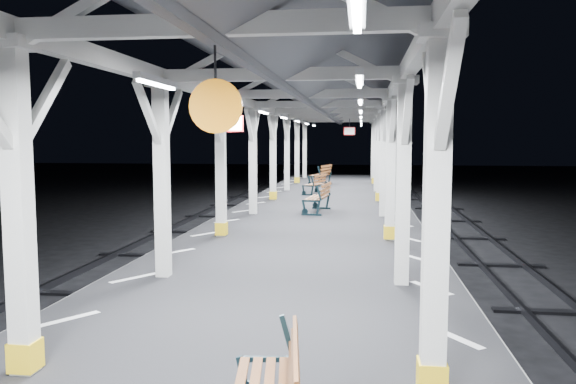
% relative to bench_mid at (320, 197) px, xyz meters
% --- Properties ---
extents(ground, '(120.00, 120.00, 0.00)m').
position_rel_bench_mid_xyz_m(ground, '(-0.04, -6.66, -1.50)').
color(ground, black).
rests_on(ground, ground).
extents(platform, '(6.00, 50.00, 1.00)m').
position_rel_bench_mid_xyz_m(platform, '(-0.04, -6.66, -1.00)').
color(platform, black).
rests_on(platform, ground).
extents(hazard_stripes_left, '(1.00, 48.00, 0.01)m').
position_rel_bench_mid_xyz_m(hazard_stripes_left, '(-2.49, -6.66, -0.49)').
color(hazard_stripes_left, silver).
rests_on(hazard_stripes_left, platform).
extents(hazard_stripes_right, '(1.00, 48.00, 0.01)m').
position_rel_bench_mid_xyz_m(hazard_stripes_right, '(2.41, -6.66, -0.49)').
color(hazard_stripes_right, silver).
rests_on(hazard_stripes_right, platform).
extents(track_left, '(2.20, 60.00, 0.16)m').
position_rel_bench_mid_xyz_m(track_left, '(-5.04, -6.66, -1.42)').
color(track_left, '#2D2D33').
rests_on(track_left, ground).
extents(track_right, '(2.20, 60.00, 0.16)m').
position_rel_bench_mid_xyz_m(track_right, '(4.96, -6.66, -1.42)').
color(track_right, '#2D2D33').
rests_on(track_right, ground).
extents(canopy, '(5.40, 49.00, 4.65)m').
position_rel_bench_mid_xyz_m(canopy, '(-0.04, -6.68, 3.06)').
color(canopy, beige).
rests_on(canopy, platform).
extents(bench_mid, '(0.83, 1.78, 0.93)m').
position_rel_bench_mid_xyz_m(bench_mid, '(0.00, 0.00, 0.00)').
color(bench_mid, black).
rests_on(bench_mid, platform).
extents(bench_far, '(0.95, 1.61, 0.82)m').
position_rel_bench_mid_xyz_m(bench_far, '(-0.58, 5.85, -0.06)').
color(bench_far, black).
rests_on(bench_far, platform).
extents(bench_extra, '(1.11, 1.99, 1.02)m').
position_rel_bench_mid_xyz_m(bench_extra, '(-0.66, 10.39, 0.05)').
color(bench_extra, black).
rests_on(bench_extra, platform).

